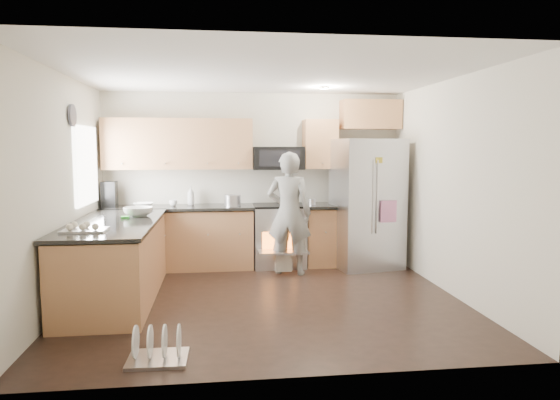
{
  "coord_description": "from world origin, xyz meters",
  "views": [
    {
      "loc": [
        -0.54,
        -5.66,
        1.78
      ],
      "look_at": [
        0.22,
        0.5,
        1.12
      ],
      "focal_mm": 32.0,
      "sensor_mm": 36.0,
      "label": 1
    }
  ],
  "objects": [
    {
      "name": "stove_range",
      "position": [
        0.35,
        1.69,
        0.68
      ],
      "size": [
        0.76,
        0.97,
        1.79
      ],
      "color": "#B7B7BC",
      "rests_on": "ground"
    },
    {
      "name": "dish_rack",
      "position": [
        -1.06,
        -1.55,
        0.08
      ],
      "size": [
        0.5,
        0.41,
        0.31
      ],
      "rotation": [
        0.0,
        0.0,
        -0.02
      ],
      "color": "#B7B7BC",
      "rests_on": "ground"
    },
    {
      "name": "refrigerator",
      "position": [
        1.63,
        1.45,
        0.95
      ],
      "size": [
        1.04,
        0.87,
        1.9
      ],
      "rotation": [
        0.0,
        0.0,
        0.17
      ],
      "color": "#B7B7BC",
      "rests_on": "ground"
    },
    {
      "name": "peninsula",
      "position": [
        -1.75,
        0.25,
        0.46
      ],
      "size": [
        0.96,
        2.36,
        1.04
      ],
      "color": "#AA6F44",
      "rests_on": "ground"
    },
    {
      "name": "back_cabinet_run",
      "position": [
        -0.59,
        1.75,
        0.96
      ],
      "size": [
        4.45,
        0.64,
        2.5
      ],
      "color": "#AA6F44",
      "rests_on": "ground"
    },
    {
      "name": "ground",
      "position": [
        0.0,
        0.0,
        0.0
      ],
      "size": [
        4.5,
        4.5,
        0.0
      ],
      "primitive_type": "plane",
      "color": "black",
      "rests_on": "ground"
    },
    {
      "name": "person",
      "position": [
        0.43,
        1.2,
        0.86
      ],
      "size": [
        0.73,
        0.6,
        1.72
      ],
      "primitive_type": "imported",
      "rotation": [
        0.0,
        0.0,
        2.8
      ],
      "color": "gray",
      "rests_on": "ground"
    },
    {
      "name": "room_shell",
      "position": [
        -0.04,
        0.02,
        1.67
      ],
      "size": [
        4.54,
        4.04,
        2.62
      ],
      "color": "beige",
      "rests_on": "ground"
    }
  ]
}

